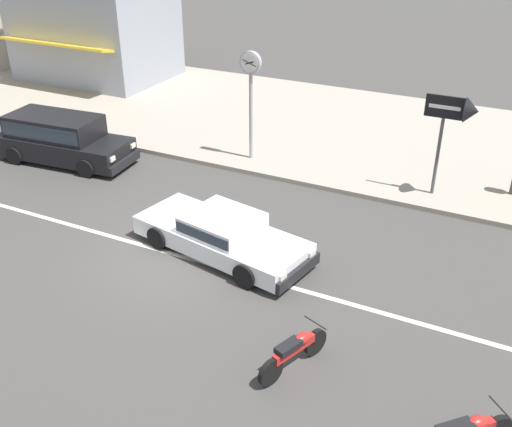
% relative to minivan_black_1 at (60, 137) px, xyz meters
% --- Properties ---
extents(ground_plane, '(160.00, 160.00, 0.00)m').
position_rel_minivan_black_1_xyz_m(ground_plane, '(6.73, -3.33, -0.84)').
color(ground_plane, '#423F3D').
extents(lane_centre_stripe, '(50.40, 0.14, 0.01)m').
position_rel_minivan_black_1_xyz_m(lane_centre_stripe, '(6.73, -3.33, -0.84)').
color(lane_centre_stripe, silver).
rests_on(lane_centre_stripe, ground).
extents(kerb_strip, '(68.00, 10.00, 0.15)m').
position_rel_minivan_black_1_xyz_m(kerb_strip, '(6.73, 6.73, -0.77)').
color(kerb_strip, '#9E9384').
rests_on(kerb_strip, ground).
extents(minivan_black_1, '(4.77, 2.12, 1.56)m').
position_rel_minivan_black_1_xyz_m(minivan_black_1, '(0.00, 0.00, 0.00)').
color(minivan_black_1, black).
rests_on(minivan_black_1, ground).
extents(sedan_white_3, '(4.88, 2.54, 1.06)m').
position_rel_minivan_black_1_xyz_m(sedan_white_3, '(7.66, -2.70, -0.31)').
color(sedan_white_3, white).
rests_on(sedan_white_3, ground).
extents(motorcycle_0, '(0.83, 1.70, 0.80)m').
position_rel_minivan_black_1_xyz_m(motorcycle_0, '(10.90, -5.72, -0.42)').
color(motorcycle_0, black).
rests_on(motorcycle_0, ground).
extents(street_clock, '(0.69, 0.22, 3.55)m').
position_rel_minivan_black_1_xyz_m(street_clock, '(5.73, 2.72, 1.98)').
color(street_clock, '#9E9EA3').
rests_on(street_clock, kerb_strip).
extents(arrow_signboard, '(1.43, 0.69, 3.00)m').
position_rel_minivan_black_1_xyz_m(arrow_signboard, '(12.25, 2.69, 1.82)').
color(arrow_signboard, '#4C4C51').
rests_on(arrow_signboard, kerb_strip).
extents(shopfront_corner_warung, '(6.71, 5.62, 5.11)m').
position_rel_minivan_black_1_xyz_m(shopfront_corner_warung, '(-5.27, 8.43, 1.87)').
color(shopfront_corner_warung, '#999EA8').
rests_on(shopfront_corner_warung, kerb_strip).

